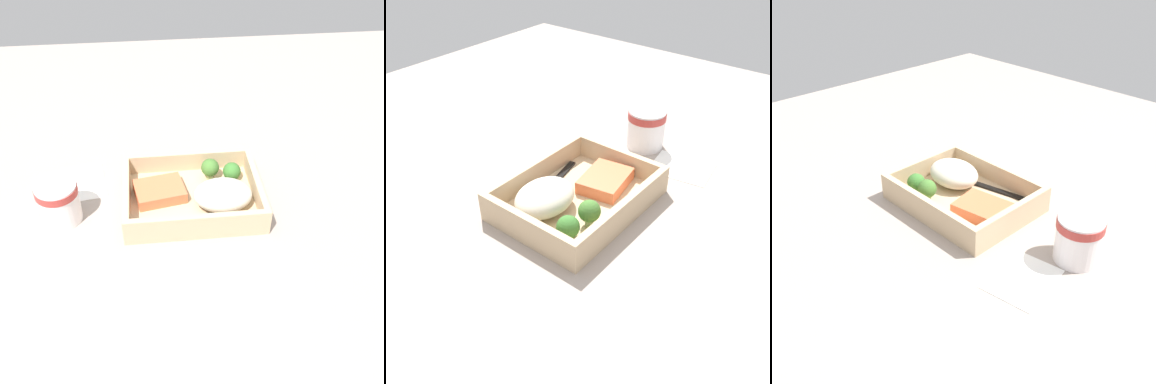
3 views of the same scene
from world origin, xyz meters
TOP-DOWN VIEW (x-y plane):
  - ground_plane at (0.00, 0.00)cm, footprint 160.00×160.00cm
  - takeout_tray at (0.00, 0.00)cm, footprint 25.82×19.70cm
  - tray_rim at (0.00, 0.00)cm, footprint 25.82×19.70cm
  - salmon_fillet at (-6.08, 1.27)cm, footprint 10.31×8.62cm
  - mashed_potatoes at (5.50, -2.45)cm, footprint 10.92×8.47cm
  - broccoli_floret_1 at (8.45, 4.84)cm, footprint 3.58×3.58cm
  - broccoli_floret_2 at (4.19, 5.56)cm, footprint 3.57×3.57cm
  - fork at (0.50, -5.89)cm, footprint 15.78×5.07cm
  - paper_cup at (-24.32, -1.81)cm, footprint 7.62×7.62cm
  - receipt_slip at (-21.53, 8.24)cm, footprint 10.56×12.43cm

SIDE VIEW (x-z plane):
  - ground_plane at x=0.00cm, z-range -2.00..0.00cm
  - receipt_slip at x=-21.53cm, z-range 0.00..0.24cm
  - takeout_tray at x=0.00cm, z-range 0.00..1.20cm
  - fork at x=0.50cm, z-range 1.20..1.64cm
  - salmon_fillet at x=-6.08cm, z-range 1.20..3.47cm
  - broccoli_floret_1 at x=8.45cm, z-range 1.25..5.05cm
  - tray_rim at x=0.00cm, z-range 1.20..5.17cm
  - mashed_potatoes at x=5.50cm, z-range 1.20..6.02cm
  - broccoli_floret_2 at x=4.19cm, z-range 1.55..6.07cm
  - paper_cup at x=-24.32cm, z-range 0.46..8.45cm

